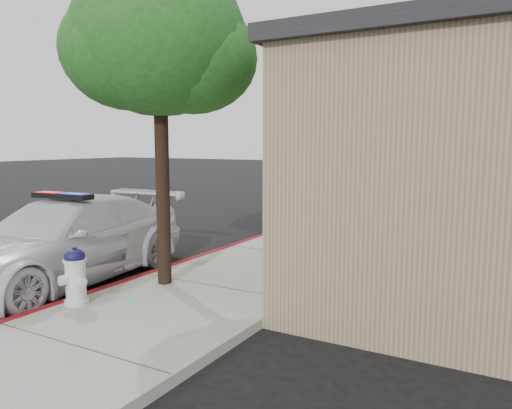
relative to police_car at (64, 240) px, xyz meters
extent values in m
plane|color=black|center=(1.30, 0.73, -0.80)|extent=(120.00, 120.00, 0.00)
cube|color=gray|center=(2.90, 3.73, -0.73)|extent=(3.20, 60.00, 0.15)
cube|color=maroon|center=(1.36, 3.73, -0.72)|extent=(0.14, 60.00, 0.16)
cube|color=black|center=(4.47, 1.73, 1.15)|extent=(0.08, 1.48, 1.68)
cube|color=black|center=(4.47, 4.73, 1.15)|extent=(0.08, 1.48, 1.68)
cube|color=black|center=(4.47, 7.73, 1.15)|extent=(0.08, 1.48, 1.68)
cube|color=black|center=(4.47, 10.73, 1.15)|extent=(0.08, 1.48, 1.68)
cube|color=black|center=(4.47, 13.73, 1.15)|extent=(0.08, 1.48, 1.68)
cube|color=black|center=(4.47, 16.73, 1.15)|extent=(0.08, 1.48, 1.68)
cube|color=black|center=(4.47, 19.73, 1.15)|extent=(0.08, 1.48, 1.68)
imported|color=silver|center=(0.00, 0.00, 0.00)|extent=(2.67, 5.68, 1.60)
cube|color=black|center=(0.00, 0.00, 0.86)|extent=(1.22, 0.37, 0.10)
cube|color=red|center=(-0.32, -0.02, 0.86)|extent=(0.54, 0.28, 0.11)
cube|color=#0C20D3|center=(0.32, 0.02, 0.86)|extent=(0.54, 0.28, 0.11)
cylinder|color=white|center=(1.65, -1.15, -0.62)|extent=(0.38, 0.38, 0.07)
cylinder|color=white|center=(1.65, -1.15, -0.28)|extent=(0.31, 0.31, 0.61)
cylinder|color=white|center=(1.65, -1.15, 0.04)|extent=(0.35, 0.35, 0.04)
ellipsoid|color=#12103C|center=(1.65, -1.15, 0.11)|extent=(0.32, 0.32, 0.24)
cylinder|color=#12103C|center=(1.65, -1.15, 0.22)|extent=(0.08, 0.08, 0.07)
cylinder|color=white|center=(1.47, -1.10, -0.26)|extent=(0.16, 0.15, 0.12)
cylinder|color=white|center=(1.83, -1.19, -0.26)|extent=(0.16, 0.15, 0.12)
cylinder|color=white|center=(1.61, -1.33, -0.23)|extent=(0.18, 0.16, 0.15)
cylinder|color=black|center=(2.09, 0.45, 1.04)|extent=(0.25, 0.25, 3.39)
ellipsoid|color=#194F18|center=(2.09, 0.45, 3.59)|extent=(3.02, 3.02, 2.56)
ellipsoid|color=#194F18|center=(2.55, 0.74, 3.31)|extent=(2.26, 2.26, 1.92)
ellipsoid|color=#194F18|center=(1.72, 0.16, 3.40)|extent=(2.36, 2.36, 2.00)
cylinder|color=black|center=(2.66, 10.63, 1.02)|extent=(0.24, 0.24, 3.36)
ellipsoid|color=#30541A|center=(2.66, 10.63, 3.52)|extent=(2.81, 2.81, 2.39)
ellipsoid|color=#30541A|center=(3.11, 10.73, 3.25)|extent=(2.27, 2.27, 1.93)
ellipsoid|color=#30541A|center=(2.26, 10.62, 3.34)|extent=(2.18, 2.18, 1.85)
cylinder|color=black|center=(2.00, 10.75, 0.90)|extent=(0.23, 0.23, 3.10)
ellipsoid|color=#33581B|center=(2.00, 10.75, 3.24)|extent=(2.66, 2.66, 2.26)
ellipsoid|color=#33581B|center=(2.46, 10.86, 2.98)|extent=(2.04, 2.04, 1.73)
ellipsoid|color=#33581B|center=(1.69, 10.53, 3.06)|extent=(2.12, 2.12, 1.81)
camera|label=1|loc=(7.81, -6.26, 1.86)|focal=34.65mm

